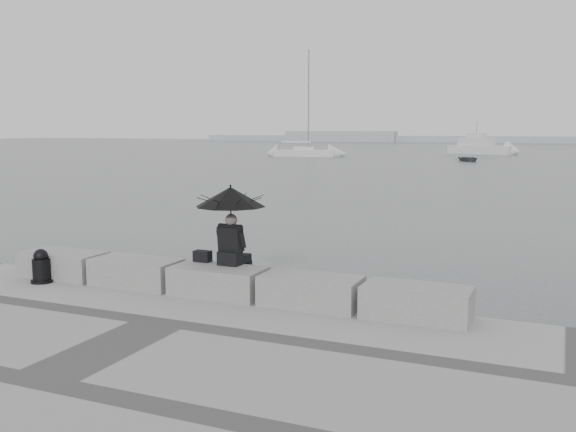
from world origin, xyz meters
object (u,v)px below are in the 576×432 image
at_px(sailboat_left, 305,152).
at_px(dinghy, 469,159).
at_px(motor_cruiser, 482,147).
at_px(seated_person, 230,206).
at_px(mooring_bollard, 41,269).

bearing_deg(sailboat_left, dinghy, -25.37).
relative_size(sailboat_left, motor_cruiser, 1.40).
bearing_deg(seated_person, motor_cruiser, 94.69).
relative_size(mooring_bollard, sailboat_left, 0.05).
bearing_deg(seated_person, sailboat_left, 111.85).
relative_size(mooring_bollard, motor_cruiser, 0.07).
bearing_deg(motor_cruiser, dinghy, -66.38).
bearing_deg(dinghy, motor_cruiser, 54.63).
distance_m(seated_person, motor_cruiser, 80.18).
distance_m(mooring_bollard, sailboat_left, 67.54).
bearing_deg(motor_cruiser, mooring_bollard, -68.26).
relative_size(sailboat_left, dinghy, 3.93).
height_order(sailboat_left, motor_cruiser, sailboat_left).
bearing_deg(sailboat_left, motor_cruiser, 27.01).
xyz_separation_m(seated_person, sailboat_left, (-24.31, 63.51, -1.49)).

